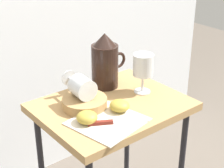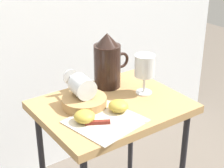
# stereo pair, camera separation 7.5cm
# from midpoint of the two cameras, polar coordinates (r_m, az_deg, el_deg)

# --- Properties ---
(table) EXTENTS (0.54, 0.42, 0.66)m
(table) POSITION_cam_midpoint_polar(r_m,az_deg,el_deg) (1.40, 1.54, -5.74)
(table) COLOR #AD8451
(table) RESTS_ON ground_plane
(linen_napkin) EXTENTS (0.26, 0.25, 0.00)m
(linen_napkin) POSITION_cam_midpoint_polar(r_m,az_deg,el_deg) (1.25, 0.69, -5.85)
(linen_napkin) COLOR beige
(linen_napkin) RESTS_ON table
(basket_tray) EXTENTS (0.16, 0.16, 0.03)m
(basket_tray) POSITION_cam_midpoint_polar(r_m,az_deg,el_deg) (1.34, -2.72, -2.81)
(basket_tray) COLOR #AD8451
(basket_tray) RESTS_ON table
(pitcher) EXTENTS (0.16, 0.11, 0.22)m
(pitcher) POSITION_cam_midpoint_polar(r_m,az_deg,el_deg) (1.46, 0.76, 2.95)
(pitcher) COLOR black
(pitcher) RESTS_ON table
(wine_glass_upright) EXTENTS (0.08, 0.08, 0.16)m
(wine_glass_upright) POSITION_cam_midpoint_polar(r_m,az_deg,el_deg) (1.41, 6.63, 2.53)
(wine_glass_upright) COLOR silver
(wine_glass_upright) RESTS_ON table
(wine_glass_tipped_near) EXTENTS (0.09, 0.15, 0.08)m
(wine_glass_tipped_near) POSITION_cam_midpoint_polar(r_m,az_deg,el_deg) (1.32, -3.10, -0.37)
(wine_glass_tipped_near) COLOR silver
(wine_glass_tipped_near) RESTS_ON basket_tray
(apple_half_left) EXTENTS (0.07, 0.07, 0.04)m
(apple_half_left) POSITION_cam_midpoint_polar(r_m,az_deg,el_deg) (1.23, -2.57, -5.10)
(apple_half_left) COLOR #B29938
(apple_half_left) RESTS_ON linen_napkin
(apple_half_right) EXTENTS (0.07, 0.07, 0.04)m
(apple_half_right) POSITION_cam_midpoint_polar(r_m,az_deg,el_deg) (1.30, 2.67, -3.44)
(apple_half_right) COLOR #B29938
(apple_half_right) RESTS_ON linen_napkin
(knife) EXTENTS (0.19, 0.11, 0.01)m
(knife) POSITION_cam_midpoint_polar(r_m,az_deg,el_deg) (1.23, 0.90, -6.01)
(knife) COLOR silver
(knife) RESTS_ON linen_napkin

